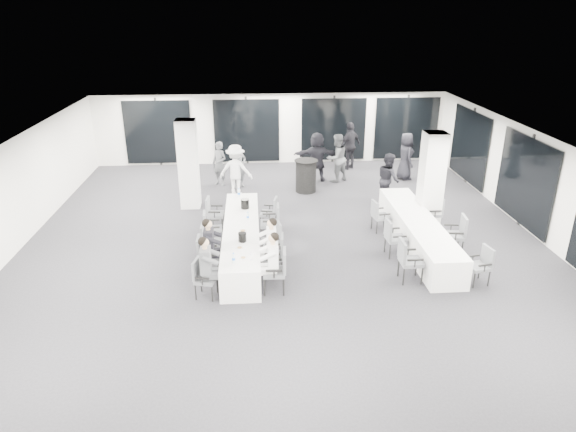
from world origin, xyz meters
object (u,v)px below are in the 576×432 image
chair_main_right_fourth (273,220)px  standing_guest_a (239,164)px  banquet_table_side (418,232)px  cocktail_table (306,176)px  chair_main_right_far (271,211)px  chair_side_right_near (482,263)px  chair_main_left_second (205,254)px  chair_main_left_fourth (210,227)px  chair_main_right_near (278,268)px  standing_guest_b (337,155)px  ice_bucket_near (242,237)px  chair_main_right_mid (274,238)px  standing_guest_g (219,161)px  ice_bucket_far (245,204)px  standing_guest_f (317,154)px  banquet_table_main (242,239)px  chair_main_left_far (213,211)px  standing_guest_h (389,176)px  chair_main_left_near (202,276)px  standing_guest_e (406,153)px  chair_side_right_far (435,210)px  chair_side_right_mid (457,232)px  standing_guest_d (350,143)px  standing_guest_c (236,167)px  chair_side_left_near (408,258)px  chair_side_left_far (379,214)px  chair_main_left_mid (208,239)px  chair_main_right_second (276,252)px  chair_side_left_mid (393,235)px

chair_main_right_fourth → standing_guest_a: bearing=13.4°
banquet_table_side → cocktail_table: size_ratio=4.47×
banquet_table_side → chair_main_right_far: 4.13m
chair_side_right_near → chair_main_left_second: bearing=72.7°
chair_main_left_fourth → chair_main_right_near: (1.67, -2.53, 0.03)m
chair_main_left_second → standing_guest_b: standing_guest_b is taller
chair_main_right_fourth → ice_bucket_near: chair_main_right_fourth is taller
cocktail_table → chair_main_right_mid: cocktail_table is taller
standing_guest_g → ice_bucket_far: size_ratio=6.69×
chair_side_right_near → standing_guest_f: size_ratio=0.44×
chair_main_right_fourth → chair_side_right_near: size_ratio=1.12×
banquet_table_main → chair_main_left_far: chair_main_left_far is taller
chair_main_left_second → standing_guest_b: (4.21, 6.85, 0.43)m
chair_main_left_fourth → standing_guest_b: standing_guest_b is taller
chair_main_right_mid → standing_guest_h: size_ratio=0.49×
chair_main_left_near → standing_guest_e: size_ratio=0.45×
banquet_table_main → chair_side_right_far: size_ratio=5.25×
banquet_table_main → chair_side_right_mid: chair_side_right_mid is taller
chair_side_right_near → standing_guest_h: standing_guest_h is taller
standing_guest_d → standing_guest_h: (0.51, -3.96, -0.10)m
standing_guest_c → chair_side_right_near: bearing=142.3°
banquet_table_main → standing_guest_d: size_ratio=2.38×
chair_main_right_near → chair_main_right_far: (-0.01, 3.61, -0.05)m
standing_guest_d → ice_bucket_near: (-4.11, -8.18, -0.19)m
chair_side_right_mid → standing_guest_c: 7.61m
chair_main_right_far → cocktail_table: bearing=-11.5°
chair_main_left_far → chair_side_left_near: bearing=59.2°
standing_guest_b → standing_guest_h: 2.74m
cocktail_table → chair_main_right_far: (-1.33, -3.07, -0.05)m
chair_main_right_far → ice_bucket_far: 0.88m
chair_main_right_fourth → chair_side_left_far: 3.04m
chair_main_left_mid → standing_guest_e: standing_guest_e is taller
chair_main_right_second → chair_side_left_far: 3.81m
chair_main_right_second → standing_guest_c: standing_guest_c is taller
banquet_table_main → chair_main_right_far: bearing=62.5°
chair_main_left_fourth → chair_side_right_near: bearing=65.1°
chair_main_left_fourth → standing_guest_d: bearing=140.0°
banquet_table_side → cocktail_table: (-2.53, 4.53, 0.19)m
chair_main_left_near → ice_bucket_far: 3.52m
chair_side_left_near → standing_guest_a: standing_guest_a is taller
chair_side_left_far → chair_main_left_fourth: bearing=-91.7°
chair_main_right_mid → standing_guest_h: 5.27m
banquet_table_side → chair_side_left_mid: size_ratio=5.09×
standing_guest_a → standing_guest_d: bearing=-13.7°
chair_main_right_near → chair_side_left_near: chair_side_left_near is taller
cocktail_table → ice_bucket_far: size_ratio=4.19×
chair_side_left_mid → standing_guest_b: size_ratio=0.49×
chair_main_left_second → chair_main_left_fourth: 1.64m
banquet_table_side → chair_main_left_mid: chair_main_left_mid is taller
chair_main_left_near → chair_side_right_far: 7.17m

